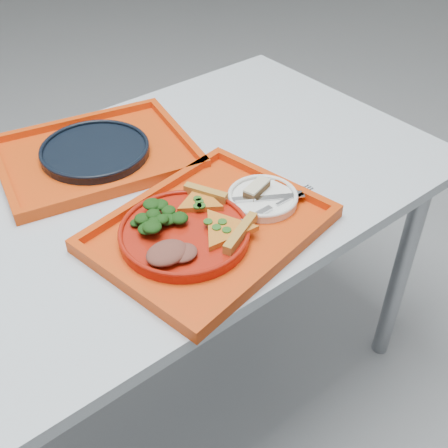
{
  "coord_description": "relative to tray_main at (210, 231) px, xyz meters",
  "views": [
    {
      "loc": [
        -0.41,
        -0.9,
        1.5
      ],
      "look_at": [
        0.13,
        -0.23,
        0.78
      ],
      "focal_mm": 45.0,
      "sensor_mm": 36.0,
      "label": 1
    }
  ],
  "objects": [
    {
      "name": "side_plate",
      "position": [
        0.14,
        0.0,
        0.01
      ],
      "size": [
        0.15,
        0.15,
        0.01
      ],
      "primitive_type": "cylinder",
      "color": "white",
      "rests_on": "tray_main"
    },
    {
      "name": "knife",
      "position": [
        0.14,
        -0.01,
        0.02
      ],
      "size": [
        0.17,
        0.11,
        0.01
      ],
      "primitive_type": "cube",
      "rotation": [
        0.0,
        0.0,
        -0.54
      ],
      "color": "silver",
      "rests_on": "side_plate"
    },
    {
      "name": "meat_portion",
      "position": [
        -0.13,
        -0.03,
        0.04
      ],
      "size": [
        0.08,
        0.07,
        0.02
      ],
      "primitive_type": "ellipsoid",
      "color": "brown",
      "rests_on": "dinner_plate"
    },
    {
      "name": "fork",
      "position": [
        0.14,
        -0.04,
        0.02
      ],
      "size": [
        0.19,
        0.02,
        0.01
      ],
      "primitive_type": "cube",
      "rotation": [
        0.0,
        0.0,
        0.0
      ],
      "color": "silver",
      "rests_on": "side_plate"
    },
    {
      "name": "dessert_bar",
      "position": [
        0.15,
        0.02,
        0.03
      ],
      "size": [
        0.07,
        0.05,
        0.02
      ],
      "rotation": [
        0.0,
        0.0,
        0.29
      ],
      "color": "#4A2D18",
      "rests_on": "side_plate"
    },
    {
      "name": "tray_main",
      "position": [
        0.0,
        0.0,
        0.0
      ],
      "size": [
        0.5,
        0.42,
        0.01
      ],
      "primitive_type": "cube",
      "rotation": [
        0.0,
        0.0,
        0.17
      ],
      "color": "#CF3C0A",
      "rests_on": "table"
    },
    {
      "name": "salad_heap",
      "position": [
        -0.08,
        0.07,
        0.05
      ],
      "size": [
        0.09,
        0.08,
        0.04
      ],
      "primitive_type": "ellipsoid",
      "color": "black",
      "rests_on": "dinner_plate"
    },
    {
      "name": "pizza_slice_a",
      "position": [
        0.01,
        -0.04,
        0.03
      ],
      "size": [
        0.16,
        0.17,
        0.02
      ],
      "primitive_type": null,
      "rotation": [
        0.0,
        0.0,
        1.98
      ],
      "color": "gold",
      "rests_on": "dinner_plate"
    },
    {
      "name": "ground",
      "position": [
        -0.11,
        0.2,
        -0.76
      ],
      "size": [
        10.0,
        10.0,
        0.0
      ],
      "primitive_type": "plane",
      "color": "gray",
      "rests_on": "ground"
    },
    {
      "name": "dinner_plate",
      "position": [
        -0.06,
        0.01,
        0.02
      ],
      "size": [
        0.26,
        0.26,
        0.02
      ],
      "primitive_type": "cylinder",
      "color": "#9E180A",
      "rests_on": "tray_main"
    },
    {
      "name": "table",
      "position": [
        -0.11,
        0.2,
        -0.08
      ],
      "size": [
        1.6,
        0.8,
        0.75
      ],
      "color": "#B2BFC8",
      "rests_on": "ground"
    },
    {
      "name": "navy_plate",
      "position": [
        -0.04,
        0.39,
        0.01
      ],
      "size": [
        0.26,
        0.26,
        0.02
      ],
      "primitive_type": "cylinder",
      "color": "black",
      "rests_on": "tray_far"
    },
    {
      "name": "pizza_slice_b",
      "position": [
        0.02,
        0.06,
        0.03
      ],
      "size": [
        0.14,
        0.13,
        0.02
      ],
      "primitive_type": null,
      "rotation": [
        0.0,
        0.0,
        3.59
      ],
      "color": "gold",
      "rests_on": "dinner_plate"
    },
    {
      "name": "tray_far",
      "position": [
        -0.04,
        0.39,
        0.0
      ],
      "size": [
        0.51,
        0.43,
        0.01
      ],
      "primitive_type": "cube",
      "rotation": [
        0.0,
        0.0,
        -0.21
      ],
      "color": "#CF3C0A",
      "rests_on": "table"
    }
  ]
}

